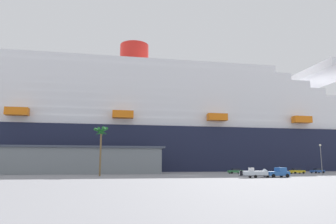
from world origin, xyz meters
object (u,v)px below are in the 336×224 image
Objects in this scene: pickup_truck at (278,173)px; cruise_ship at (199,130)px; small_boat_on_trailer at (257,173)px; palm_tree at (101,135)px; street_lamp at (321,155)px; parked_car_yellow_taxi at (297,171)px; parked_car_blue_suv at (317,171)px; parked_car_white_van at (121,171)px; parked_car_green_wagon at (235,171)px.

cruise_ship is at bearing 88.31° from pickup_truck.
palm_tree reaches higher than small_boat_on_trailer.
street_lamp reaches higher than parked_car_yellow_taxi.
street_lamp reaches higher than small_boat_on_trailer.
palm_tree is 71.14m from parked_car_blue_suv.
parked_car_blue_suv is (29.57, 29.06, -0.21)m from pickup_truck.
cruise_ship is 59.40× the size of parked_car_white_van.
parked_car_yellow_taxi is at bearing 87.21° from street_lamp.
pickup_truck reaches higher than parked_car_yellow_taxi.
street_lamp is 1.90× the size of parked_car_white_van.
parked_car_yellow_taxi is 18.99m from parked_car_green_wagon.
cruise_ship is 77.05m from pickup_truck.
street_lamp is 20.03m from parked_car_blue_suv.
palm_tree is at bearing -169.10° from parked_car_yellow_taxi.
pickup_truck is 1.31× the size of parked_car_green_wagon.
cruise_ship is 56.35m from parked_car_blue_suv.
parked_car_blue_suv and parked_car_white_van have the same top height.
cruise_ship reaches higher than parked_car_yellow_taxi.
street_lamp is at bearing -74.55° from cruise_ship.
parked_car_green_wagon is (7.18, 30.79, -0.13)m from small_boat_on_trailer.
palm_tree is at bearing 155.97° from small_boat_on_trailer.
pickup_truck is 0.71× the size of small_boat_on_trailer.
palm_tree is 59.07m from street_lamp.
street_lamp is at bearing -44.19° from parked_car_green_wagon.
parked_car_white_van is 54.34m from parked_car_yellow_taxi.
street_lamp is at bearing 28.18° from small_boat_on_trailer.
cruise_ship is 58.18m from parked_car_white_van.
pickup_truck is 0.47× the size of palm_tree.
parked_car_green_wagon is at bearing 86.83° from pickup_truck.
parked_car_yellow_taxi is 1.04× the size of parked_car_green_wagon.
parked_car_green_wagon is at bearing 135.81° from street_lamp.
parked_car_blue_suv is 1.06× the size of parked_car_yellow_taxi.
parked_car_white_van is (-28.15, 33.91, -0.13)m from small_boat_on_trailer.
parked_car_yellow_taxi is at bearing -7.79° from parked_car_white_van.
pickup_truck is at bearing -44.27° from parked_car_white_van.
parked_car_white_van is (-33.69, 32.83, -0.21)m from pickup_truck.
parked_car_yellow_taxi is at bearing 45.93° from small_boat_on_trailer.
small_boat_on_trailer reaches higher than parked_car_white_van.
street_lamp is 1.79× the size of parked_car_yellow_taxi.
parked_car_green_wagon is at bearing 20.97° from palm_tree.
street_lamp is 57.19m from parked_car_white_van.
parked_car_yellow_taxi is (59.51, 11.46, -9.18)m from palm_tree.
parked_car_white_van is at bearing 158.94° from street_lamp.
small_boat_on_trailer is (-5.53, -1.07, -0.08)m from pickup_truck.
cruise_ship is 66.31m from street_lamp.
palm_tree is at bearing -106.75° from parked_car_white_van.
small_boat_on_trailer reaches higher than parked_car_green_wagon.
cruise_ship is 55.61m from parked_car_yellow_taxi.
street_lamp is (25.05, 13.42, 4.43)m from small_boat_on_trailer.
parked_car_green_wagon is (-0.57, -45.23, -17.95)m from cruise_ship.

